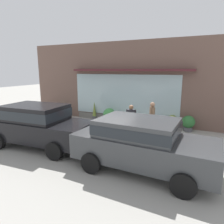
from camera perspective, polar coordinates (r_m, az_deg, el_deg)
ground_plane at (r=9.80m, az=-1.49°, el=-7.01°), size 60.00×60.00×0.00m
curb_strip at (r=9.61m, az=-2.02°, el=-7.02°), size 14.00×0.24×0.12m
storefront at (r=12.23m, az=5.12°, el=8.04°), size 14.00×0.81×4.81m
fire_hydrant at (r=10.29m, az=7.06°, el=-3.28°), size 0.40×0.36×0.97m
pedestrian_with_handbag at (r=9.72m, az=11.24°, el=-1.42°), size 0.36×0.58×1.68m
pedestrian_passerby at (r=9.43m, az=5.38°, el=-1.98°), size 0.47×0.24×1.58m
parked_car_dark_gray at (r=6.52m, az=8.33°, el=-8.22°), size 4.47×2.25×1.66m
parked_car_black at (r=8.97m, az=-20.07°, el=-2.98°), size 4.55×2.27×1.74m
potted_plant_window_right at (r=11.79m, az=6.62°, el=-1.39°), size 0.38×0.38×1.00m
potted_plant_low_front at (r=12.27m, az=-0.78°, el=-0.84°), size 0.76×0.76×0.88m
potted_plant_window_center at (r=11.27m, az=20.75°, el=-2.87°), size 0.66×0.66×0.83m
potted_plant_corner_tall at (r=11.62m, az=16.64°, el=-2.53°), size 0.53×0.53×0.73m
potted_plant_near_hydrant at (r=13.14m, az=-5.01°, el=0.33°), size 0.28×0.28×1.14m
potted_plant_trailing_edge at (r=14.15m, az=-14.24°, el=0.36°), size 0.58×0.58×0.78m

